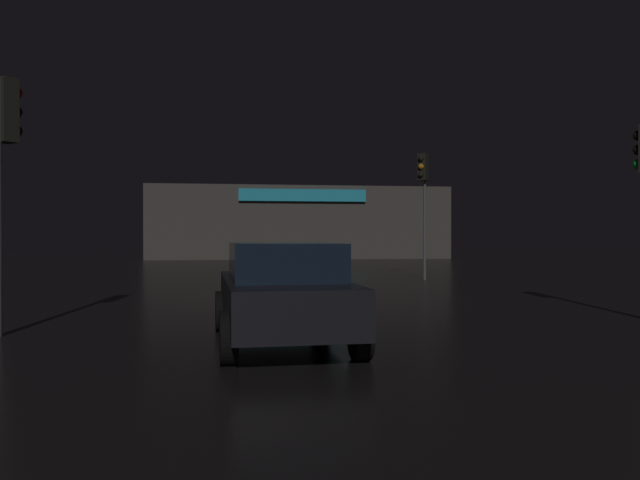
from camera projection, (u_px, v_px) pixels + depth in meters
name	position (u px, v px, depth m)	size (l,w,h in m)	color
ground_plane	(310.00, 295.00, 17.07)	(120.00, 120.00, 0.00)	black
store_building	(295.00, 223.00, 47.76)	(21.08, 9.28, 5.08)	#4C4742
traffic_signal_main	(423.00, 182.00, 23.02)	(0.42, 0.43, 4.58)	#595B60
traffic_signal_opposite	(4.00, 153.00, 10.15)	(0.42, 0.42, 4.12)	#595B60
car_near	(283.00, 293.00, 9.32)	(2.01, 4.34, 1.49)	black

